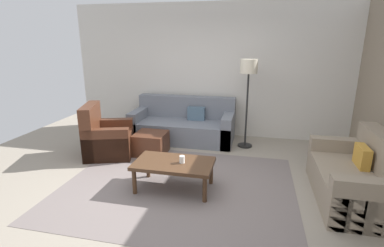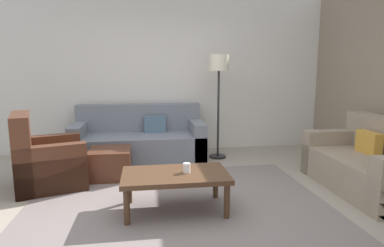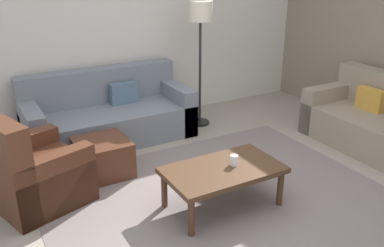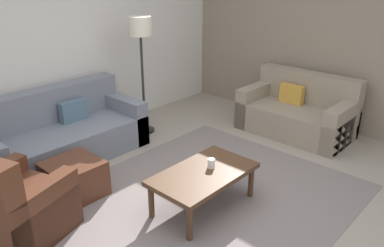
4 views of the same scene
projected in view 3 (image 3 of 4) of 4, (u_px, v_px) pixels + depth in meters
The scene contains 10 objects.
ground_plane at pixel (221, 201), 4.16m from camera, with size 8.00×8.00×0.00m, color gray.
rear_partition at pixel (119, 23), 5.74m from camera, with size 6.00×0.12×2.80m, color silver.
area_rug at pixel (221, 201), 4.15m from camera, with size 3.31×2.69×0.01m, color slate.
couch_main at pixel (107, 116), 5.53m from camera, with size 2.10×0.95×0.88m.
couch_loveseat at pixel (377, 122), 5.30m from camera, with size 0.90×1.59×0.88m.
armchair_leather at pixel (30, 176), 4.00m from camera, with size 1.01×1.01×0.95m.
ottoman at pixel (103, 157), 4.60m from camera, with size 0.56×0.56×0.40m, color #4C2819.
coffee_table at pixel (223, 173), 3.95m from camera, with size 1.10×0.64×0.41m.
cup at pixel (234, 160), 3.97m from camera, with size 0.08×0.08×0.10m, color white.
lamp_standing at pixel (200, 24), 5.56m from camera, with size 0.32×0.32×1.71m.
Camera 3 is at (-2.01, -2.97, 2.25)m, focal length 39.42 mm.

